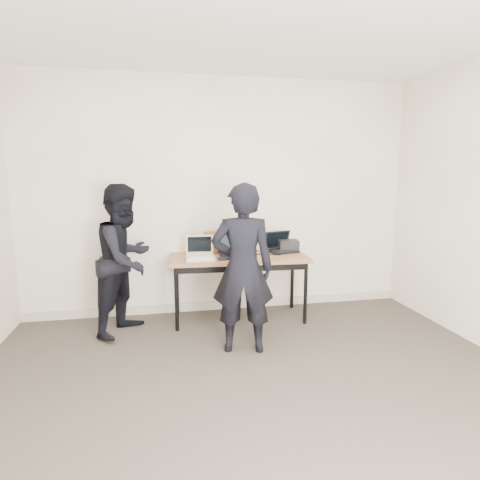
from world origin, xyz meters
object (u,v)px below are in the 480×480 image
object	(u,v)px
leather_satchel	(220,242)
person_typist	(243,269)
equipment_box	(288,246)
laptop_right	(281,247)
laptop_beige	(200,254)
laptop_center	(236,251)
desk	(239,262)
person_observer	(125,259)

from	to	relation	value
leather_satchel	person_typist	bearing A→B (deg)	-78.79
leather_satchel	equipment_box	xyz separation A→B (m)	(0.81, -0.04, -0.06)
laptop_right	laptop_beige	bearing A→B (deg)	-179.57
laptop_center	person_typist	size ratio (longest dim) A/B	0.24
desk	person_typist	distance (m)	0.81
laptop_right	equipment_box	size ratio (longest dim) A/B	1.67
person_typist	laptop_center	bearing A→B (deg)	-86.05
equipment_box	person_typist	world-z (taller)	person_typist
laptop_right	equipment_box	world-z (taller)	laptop_right
person_typist	laptop_right	bearing A→B (deg)	-113.74
desk	laptop_center	xyz separation A→B (m)	(-0.03, 0.03, 0.12)
laptop_right	person_typist	bearing A→B (deg)	-136.07
laptop_right	person_typist	xyz separation A→B (m)	(-0.65, -0.97, 0.00)
leather_satchel	person_typist	distance (m)	1.02
laptop_beige	leather_satchel	xyz separation A→B (m)	(0.25, 0.26, 0.08)
laptop_center	person_observer	size ratio (longest dim) A/B	0.25
desk	laptop_right	world-z (taller)	laptop_right
laptop_center	person_typist	bearing A→B (deg)	-104.51
person_observer	equipment_box	bearing A→B (deg)	-48.78
laptop_beige	person_observer	world-z (taller)	person_observer
desk	person_observer	distance (m)	1.21
leather_satchel	laptop_center	bearing A→B (deg)	-46.20
desk	equipment_box	world-z (taller)	equipment_box
person_typist	leather_satchel	bearing A→B (deg)	-76.69
laptop_right	person_observer	world-z (taller)	person_observer
desk	laptop_right	bearing A→B (deg)	21.62
person_typist	equipment_box	bearing A→B (deg)	-117.30
equipment_box	laptop_center	bearing A→B (deg)	-165.98
laptop_beige	laptop_center	distance (m)	0.40
desk	person_observer	size ratio (longest dim) A/B	1.00
laptop_beige	person_typist	distance (m)	0.82
person_observer	desk	bearing A→B (deg)	-52.64
desk	laptop_beige	bearing A→B (deg)	-172.38
laptop_right	person_typist	distance (m)	1.17
laptop_beige	leather_satchel	size ratio (longest dim) A/B	0.82
laptop_beige	equipment_box	bearing A→B (deg)	14.50
laptop_beige	laptop_center	xyz separation A→B (m)	(0.40, 0.06, 0.01)
laptop_right	leather_satchel	size ratio (longest dim) A/B	0.98
desk	laptop_beige	xyz separation A→B (m)	(-0.43, -0.04, 0.11)
person_typist	person_observer	size ratio (longest dim) A/B	1.02
person_typist	person_observer	distance (m)	1.27
desk	person_observer	xyz separation A→B (m)	(-1.20, -0.13, 0.10)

